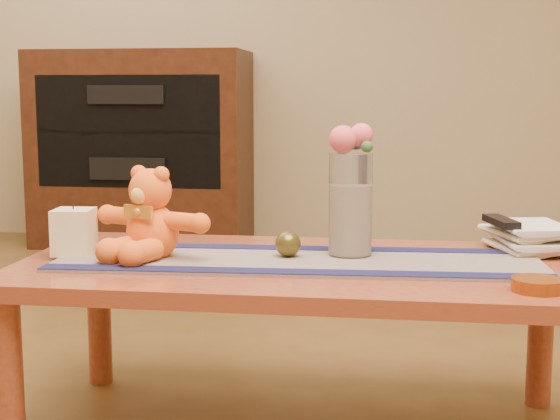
# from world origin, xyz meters

# --- Properties ---
(wall_back) EXTENTS (5.50, 0.00, 5.50)m
(wall_back) POSITION_xyz_m (0.00, 2.75, 1.35)
(wall_back) COLOR tan
(wall_back) RESTS_ON floor
(coffee_table_top) EXTENTS (1.40, 0.70, 0.04)m
(coffee_table_top) POSITION_xyz_m (0.00, 0.00, 0.43)
(coffee_table_top) COLOR maroon
(coffee_table_top) RESTS_ON floor
(table_leg_fl) EXTENTS (0.07, 0.07, 0.41)m
(table_leg_fl) POSITION_xyz_m (-0.64, -0.29, 0.21)
(table_leg_fl) COLOR maroon
(table_leg_fl) RESTS_ON floor
(table_leg_bl) EXTENTS (0.07, 0.07, 0.41)m
(table_leg_bl) POSITION_xyz_m (-0.64, 0.29, 0.21)
(table_leg_bl) COLOR maroon
(table_leg_bl) RESTS_ON floor
(table_leg_br) EXTENTS (0.07, 0.07, 0.41)m
(table_leg_br) POSITION_xyz_m (0.64, 0.29, 0.21)
(table_leg_br) COLOR maroon
(table_leg_br) RESTS_ON floor
(persian_runner) EXTENTS (1.22, 0.41, 0.01)m
(persian_runner) POSITION_xyz_m (-0.00, -0.01, 0.45)
(persian_runner) COLOR #201947
(persian_runner) RESTS_ON coffee_table_top
(runner_border_near) EXTENTS (1.20, 0.12, 0.00)m
(runner_border_near) POSITION_xyz_m (0.00, -0.15, 0.46)
(runner_border_near) COLOR #14153D
(runner_border_near) RESTS_ON persian_runner
(runner_border_far) EXTENTS (1.20, 0.12, 0.00)m
(runner_border_far) POSITION_xyz_m (-0.01, 0.14, 0.46)
(runner_border_far) COLOR #14153D
(runner_border_far) RESTS_ON persian_runner
(teddy_bear) EXTENTS (0.39, 0.36, 0.22)m
(teddy_bear) POSITION_xyz_m (-0.37, -0.01, 0.57)
(teddy_bear) COLOR orange
(teddy_bear) RESTS_ON persian_runner
(pillar_candle) EXTENTS (0.11, 0.11, 0.12)m
(pillar_candle) POSITION_xyz_m (-0.58, -0.02, 0.52)
(pillar_candle) COLOR beige
(pillar_candle) RESTS_ON persian_runner
(candle_wick) EXTENTS (0.00, 0.00, 0.01)m
(candle_wick) POSITION_xyz_m (-0.58, -0.02, 0.58)
(candle_wick) COLOR black
(candle_wick) RESTS_ON pillar_candle
(glass_vase) EXTENTS (0.11, 0.11, 0.26)m
(glass_vase) POSITION_xyz_m (0.12, 0.07, 0.59)
(glass_vase) COLOR silver
(glass_vase) RESTS_ON persian_runner
(potpourri_fill) EXTENTS (0.09, 0.09, 0.18)m
(potpourri_fill) POSITION_xyz_m (0.12, 0.07, 0.55)
(potpourri_fill) COLOR beige
(potpourri_fill) RESTS_ON glass_vase
(rose_left) EXTENTS (0.07, 0.07, 0.07)m
(rose_left) POSITION_xyz_m (0.10, 0.06, 0.75)
(rose_left) COLOR #ED5363
(rose_left) RESTS_ON glass_vase
(rose_right) EXTENTS (0.06, 0.06, 0.06)m
(rose_right) POSITION_xyz_m (0.15, 0.07, 0.76)
(rose_right) COLOR #ED5363
(rose_right) RESTS_ON glass_vase
(blue_flower_back) EXTENTS (0.04, 0.04, 0.04)m
(blue_flower_back) POSITION_xyz_m (0.13, 0.10, 0.75)
(blue_flower_back) COLOR #435B93
(blue_flower_back) RESTS_ON glass_vase
(blue_flower_side) EXTENTS (0.04, 0.04, 0.04)m
(blue_flower_side) POSITION_xyz_m (0.09, 0.09, 0.74)
(blue_flower_side) COLOR #435B93
(blue_flower_side) RESTS_ON glass_vase
(leaf_sprig) EXTENTS (0.03, 0.03, 0.03)m
(leaf_sprig) POSITION_xyz_m (0.16, 0.05, 0.74)
(leaf_sprig) COLOR #33662D
(leaf_sprig) RESTS_ON glass_vase
(bronze_ball) EXTENTS (0.08, 0.08, 0.07)m
(bronze_ball) POSITION_xyz_m (-0.03, 0.02, 0.49)
(bronze_ball) COLOR #4B4319
(bronze_ball) RESTS_ON persian_runner
(book_bottom) EXTENTS (0.23, 0.26, 0.02)m
(book_bottom) POSITION_xyz_m (0.51, 0.19, 0.46)
(book_bottom) COLOR beige
(book_bottom) RESTS_ON coffee_table_top
(book_lower) EXTENTS (0.20, 0.25, 0.02)m
(book_lower) POSITION_xyz_m (0.51, 0.19, 0.48)
(book_lower) COLOR beige
(book_lower) RESTS_ON book_bottom
(book_upper) EXTENTS (0.23, 0.27, 0.02)m
(book_upper) POSITION_xyz_m (0.50, 0.20, 0.50)
(book_upper) COLOR beige
(book_upper) RESTS_ON book_lower
(book_top) EXTENTS (0.21, 0.25, 0.02)m
(book_top) POSITION_xyz_m (0.51, 0.19, 0.52)
(book_top) COLOR beige
(book_top) RESTS_ON book_upper
(tv_remote) EXTENTS (0.08, 0.17, 0.02)m
(tv_remote) POSITION_xyz_m (0.51, 0.18, 0.54)
(tv_remote) COLOR black
(tv_remote) RESTS_ON book_top
(amber_dish) EXTENTS (0.13, 0.13, 0.03)m
(amber_dish) POSITION_xyz_m (0.53, -0.23, 0.46)
(amber_dish) COLOR #BF5914
(amber_dish) RESTS_ON coffee_table_top
(media_cabinet) EXTENTS (1.20, 0.50, 1.10)m
(media_cabinet) POSITION_xyz_m (-1.20, 2.48, 0.55)
(media_cabinet) COLOR black
(media_cabinet) RESTS_ON floor
(cabinet_cavity) EXTENTS (1.02, 0.03, 0.61)m
(cabinet_cavity) POSITION_xyz_m (-1.20, 2.25, 0.66)
(cabinet_cavity) COLOR black
(cabinet_cavity) RESTS_ON media_cabinet
(cabinet_shelf) EXTENTS (1.02, 0.20, 0.02)m
(cabinet_shelf) POSITION_xyz_m (-1.20, 2.33, 0.66)
(cabinet_shelf) COLOR black
(cabinet_shelf) RESTS_ON media_cabinet
(stereo_upper) EXTENTS (0.42, 0.28, 0.10)m
(stereo_upper) POSITION_xyz_m (-1.20, 2.35, 0.86)
(stereo_upper) COLOR black
(stereo_upper) RESTS_ON media_cabinet
(stereo_lower) EXTENTS (0.42, 0.28, 0.12)m
(stereo_lower) POSITION_xyz_m (-1.20, 2.35, 0.46)
(stereo_lower) COLOR black
(stereo_lower) RESTS_ON media_cabinet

